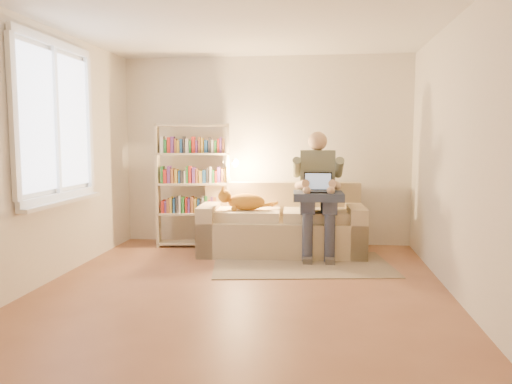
# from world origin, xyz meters

# --- Properties ---
(floor) EXTENTS (4.50, 4.50, 0.00)m
(floor) POSITION_xyz_m (0.00, 0.00, 0.00)
(floor) COLOR brown
(floor) RESTS_ON ground
(ceiling) EXTENTS (4.00, 4.50, 0.02)m
(ceiling) POSITION_xyz_m (0.00, 0.00, 2.60)
(ceiling) COLOR white
(ceiling) RESTS_ON wall_back
(wall_left) EXTENTS (0.02, 4.50, 2.60)m
(wall_left) POSITION_xyz_m (-2.00, 0.00, 1.30)
(wall_left) COLOR silver
(wall_left) RESTS_ON floor
(wall_right) EXTENTS (0.02, 4.50, 2.60)m
(wall_right) POSITION_xyz_m (2.00, 0.00, 1.30)
(wall_right) COLOR silver
(wall_right) RESTS_ON floor
(wall_back) EXTENTS (4.00, 0.02, 2.60)m
(wall_back) POSITION_xyz_m (0.00, 2.25, 1.30)
(wall_back) COLOR silver
(wall_back) RESTS_ON floor
(wall_front) EXTENTS (4.00, 0.02, 2.60)m
(wall_front) POSITION_xyz_m (0.00, -2.25, 1.30)
(wall_front) COLOR silver
(wall_front) RESTS_ON floor
(window) EXTENTS (0.12, 1.52, 1.69)m
(window) POSITION_xyz_m (-1.95, 0.20, 1.38)
(window) COLOR white
(window) RESTS_ON wall_left
(sofa) EXTENTS (2.12, 1.03, 0.88)m
(sofa) POSITION_xyz_m (0.27, 1.68, 0.32)
(sofa) COLOR tan
(sofa) RESTS_ON floor
(person) EXTENTS (0.47, 0.72, 1.56)m
(person) POSITION_xyz_m (0.73, 1.54, 0.87)
(person) COLOR slate
(person) RESTS_ON sofa
(cat) EXTENTS (0.72, 0.27, 0.26)m
(cat) POSITION_xyz_m (-0.23, 1.52, 0.68)
(cat) COLOR orange
(cat) RESTS_ON sofa
(blanket) EXTENTS (0.62, 0.52, 0.10)m
(blanket) POSITION_xyz_m (0.78, 1.38, 0.77)
(blanket) COLOR #2C354D
(blanket) RESTS_ON person
(laptop) EXTENTS (0.36, 0.31, 0.30)m
(laptop) POSITION_xyz_m (0.78, 1.40, 0.88)
(laptop) COLOR black
(laptop) RESTS_ON blanket
(bookshelf) EXTENTS (1.14, 0.41, 1.67)m
(bookshelf) POSITION_xyz_m (-0.95, 1.90, 0.92)
(bookshelf) COLOR beige
(bookshelf) RESTS_ON floor
(rug) EXTENTS (2.20, 1.50, 0.01)m
(rug) POSITION_xyz_m (0.56, 1.00, 0.01)
(rug) COLOR gray
(rug) RESTS_ON floor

